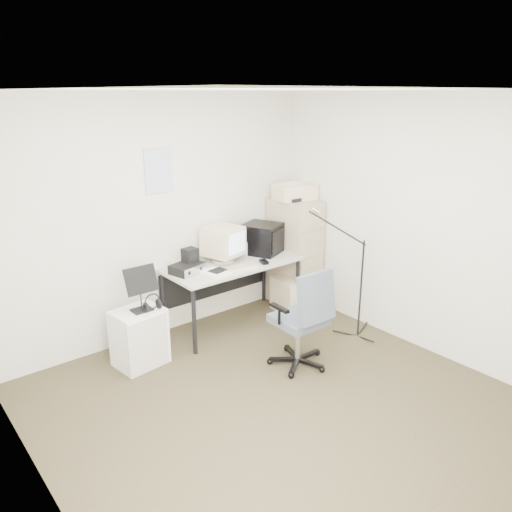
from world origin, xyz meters
TOP-DOWN VIEW (x-y plane):
  - floor at (0.00, 0.00)m, footprint 3.60×3.60m
  - ceiling at (0.00, 0.00)m, footprint 3.60×3.60m
  - wall_back at (0.00, 1.80)m, footprint 3.60×0.02m
  - wall_left at (-1.80, 0.00)m, footprint 0.02×3.60m
  - wall_right at (1.80, 0.00)m, footprint 0.02×3.60m
  - wall_calendar at (-0.02, 1.79)m, footprint 0.30×0.02m
  - filing_cabinet at (1.58, 1.48)m, footprint 0.40×0.60m
  - printer at (1.58, 1.50)m, footprint 0.51×0.40m
  - desk at (0.63, 1.45)m, footprint 1.50×0.70m
  - crt_monitor at (0.58, 1.56)m, footprint 0.43×0.44m
  - crt_tv at (1.11, 1.52)m, footprint 0.50×0.51m
  - desk_speaker at (0.92, 1.58)m, footprint 0.09×0.09m
  - keyboard at (0.56, 1.24)m, footprint 0.41×0.20m
  - mouse at (0.88, 1.22)m, footprint 0.10×0.13m
  - radio_receiver at (0.09, 1.50)m, footprint 0.37×0.30m
  - radio_speaker at (0.15, 1.54)m, footprint 0.15×0.14m
  - papers at (0.29, 1.29)m, footprint 0.25×0.31m
  - pc_tower at (1.31, 1.31)m, footprint 0.26×0.46m
  - office_chair at (0.58, 0.35)m, footprint 0.59×0.59m
  - side_cart at (-0.58, 1.32)m, footprint 0.49×0.41m
  - music_stand at (-0.55, 1.29)m, footprint 0.34×0.26m
  - headphones at (-0.46, 1.24)m, footprint 0.20×0.20m
  - mic_stand at (1.50, 0.38)m, footprint 0.03×0.03m

SIDE VIEW (x-z plane):
  - floor at x=0.00m, z-range -0.01..0.00m
  - pc_tower at x=1.31m, z-range 0.00..0.41m
  - side_cart at x=-0.58m, z-range 0.00..0.56m
  - desk at x=0.63m, z-range 0.00..0.73m
  - office_chair at x=0.58m, z-range 0.00..0.98m
  - headphones at x=-0.46m, z-range 0.60..0.63m
  - filing_cabinet at x=1.58m, z-range 0.00..1.30m
  - mic_stand at x=1.50m, z-range 0.00..1.39m
  - papers at x=0.29m, z-range 0.73..0.75m
  - keyboard at x=0.56m, z-range 0.73..0.75m
  - mouse at x=0.88m, z-range 0.73..0.76m
  - radio_receiver at x=0.09m, z-range 0.73..0.82m
  - music_stand at x=-0.55m, z-range 0.56..1.00m
  - desk_speaker at x=0.92m, z-range 0.73..0.89m
  - radio_speaker at x=0.15m, z-range 0.82..0.96m
  - crt_tv at x=1.11m, z-range 0.73..1.07m
  - crt_monitor at x=0.58m, z-range 0.73..1.12m
  - wall_back at x=0.00m, z-range 0.00..2.50m
  - wall_left at x=-1.80m, z-range 0.00..2.50m
  - wall_right at x=1.80m, z-range 0.00..2.50m
  - printer at x=1.58m, z-range 1.30..1.48m
  - wall_calendar at x=-0.02m, z-range 1.53..1.97m
  - ceiling at x=0.00m, z-range 2.50..2.50m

